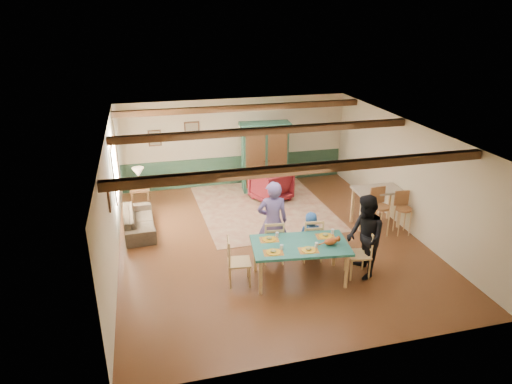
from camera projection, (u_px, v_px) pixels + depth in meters
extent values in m
plane|color=#4F2916|center=(270.00, 241.00, 10.96)|extent=(8.00, 8.00, 0.00)
cube|color=beige|center=(235.00, 142.00, 14.05)|extent=(7.00, 0.02, 2.70)
cube|color=beige|center=(112.00, 203.00, 9.66)|extent=(0.02, 8.00, 2.70)
cube|color=beige|center=(407.00, 176.00, 11.25)|extent=(0.02, 8.00, 2.70)
cube|color=silver|center=(271.00, 131.00, 9.95)|extent=(7.00, 8.00, 0.02)
cube|color=#213E2C|center=(235.00, 170.00, 14.37)|extent=(6.95, 0.03, 0.90)
cube|color=#341E0E|center=(307.00, 168.00, 7.91)|extent=(6.95, 0.16, 0.16)
cube|color=#341E0E|center=(266.00, 131.00, 10.34)|extent=(6.95, 0.16, 0.16)
cube|color=#341E0E|center=(241.00, 108.00, 12.68)|extent=(6.95, 0.16, 0.16)
imported|color=slate|center=(272.00, 222.00, 9.82)|extent=(0.72, 0.52, 1.85)
imported|color=black|center=(365.00, 237.00, 9.25)|extent=(0.77, 0.93, 1.77)
imported|color=#2959A7|center=(311.00, 235.00, 10.06)|extent=(0.56, 0.40, 1.08)
cube|color=beige|center=(263.00, 207.00, 12.79)|extent=(3.59, 4.22, 0.01)
cube|color=#17392B|center=(265.00, 157.00, 13.64)|extent=(1.53, 0.70, 2.10)
imported|color=#4A0E17|center=(271.00, 185.00, 13.14)|extent=(1.28, 1.30, 0.90)
imported|color=#3B3124|center=(139.00, 221.00, 11.38)|extent=(0.78, 1.86, 0.54)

